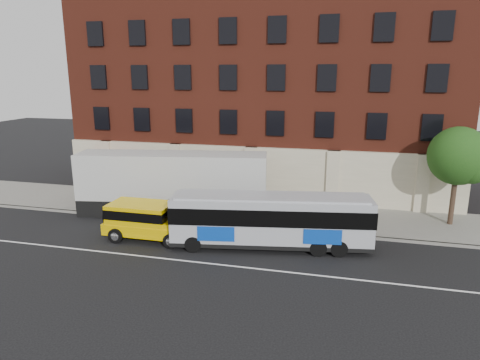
% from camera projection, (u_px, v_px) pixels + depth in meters
% --- Properties ---
extents(ground, '(120.00, 120.00, 0.00)m').
position_uv_depth(ground, '(200.00, 267.00, 21.68)').
color(ground, black).
rests_on(ground, ground).
extents(sidewalk, '(60.00, 6.00, 0.15)m').
position_uv_depth(sidewalk, '(242.00, 211.00, 30.13)').
color(sidewalk, gray).
rests_on(sidewalk, ground).
extents(kerb, '(60.00, 0.25, 0.15)m').
position_uv_depth(kerb, '(231.00, 226.00, 27.31)').
color(kerb, gray).
rests_on(kerb, ground).
extents(lane_line, '(60.00, 0.12, 0.01)m').
position_uv_depth(lane_line, '(203.00, 263.00, 22.15)').
color(lane_line, white).
rests_on(lane_line, ground).
extents(building, '(30.00, 12.10, 15.00)m').
position_uv_depth(building, '(265.00, 96.00, 35.75)').
color(building, maroon).
rests_on(building, sidewalk).
extents(sign_pole, '(0.30, 0.20, 2.50)m').
position_uv_depth(sign_pole, '(110.00, 195.00, 29.11)').
color(sign_pole, slate).
rests_on(sign_pole, ground).
extents(street_tree, '(3.60, 3.60, 6.20)m').
position_uv_depth(street_tree, '(459.00, 158.00, 26.35)').
color(street_tree, '#332319').
rests_on(street_tree, sidewalk).
extents(city_bus, '(11.23, 4.15, 3.01)m').
position_uv_depth(city_bus, '(271.00, 219.00, 23.76)').
color(city_bus, '#ABAEB5').
rests_on(city_bus, ground).
extents(yellow_suv, '(5.58, 2.47, 2.13)m').
position_uv_depth(yellow_suv, '(147.00, 219.00, 25.12)').
color(yellow_suv, '#FFCC01').
rests_on(yellow_suv, ground).
extents(shipping_container, '(12.98, 4.76, 4.24)m').
position_uv_depth(shipping_container, '(173.00, 184.00, 29.36)').
color(shipping_container, black).
rests_on(shipping_container, ground).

